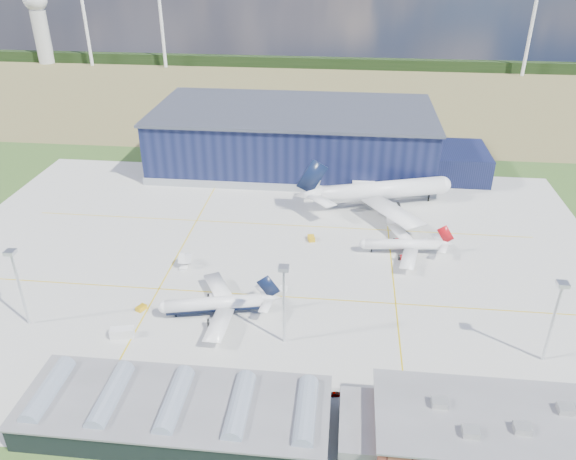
# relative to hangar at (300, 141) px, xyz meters

# --- Properties ---
(ground) EXTENTS (600.00, 600.00, 0.00)m
(ground) POSITION_rel_hangar_xyz_m (-2.81, -94.80, -11.62)
(ground) COLOR #29491B
(ground) RESTS_ON ground
(apron) EXTENTS (220.00, 160.00, 0.08)m
(apron) POSITION_rel_hangar_xyz_m (-2.81, -84.80, -11.59)
(apron) COLOR #A8A8A3
(apron) RESTS_ON ground
(farmland) EXTENTS (600.00, 220.00, 0.01)m
(farmland) POSITION_rel_hangar_xyz_m (-2.81, 125.20, -11.62)
(farmland) COLOR olive
(farmland) RESTS_ON ground
(treeline) EXTENTS (600.00, 8.00, 8.00)m
(treeline) POSITION_rel_hangar_xyz_m (-2.81, 205.20, -7.62)
(treeline) COLOR black
(treeline) RESTS_ON ground
(horizon_dressing) EXTENTS (440.20, 18.00, 70.00)m
(horizon_dressing) POSITION_rel_hangar_xyz_m (-194.11, 199.58, 22.58)
(horizon_dressing) COLOR white
(horizon_dressing) RESTS_ON ground
(hangar) EXTENTS (145.00, 62.00, 26.10)m
(hangar) POSITION_rel_hangar_xyz_m (0.00, 0.00, 0.00)
(hangar) COLOR #101636
(hangar) RESTS_ON ground
(ops_building) EXTENTS (46.00, 23.00, 10.90)m
(ops_building) POSITION_rel_hangar_xyz_m (52.20, -154.81, -6.82)
(ops_building) COLOR brown
(ops_building) RESTS_ON ground
(glass_concourse) EXTENTS (78.00, 23.00, 8.60)m
(glass_concourse) POSITION_rel_hangar_xyz_m (-9.26, -154.80, -7.93)
(glass_concourse) COLOR black
(glass_concourse) RESTS_ON ground
(light_mast_west) EXTENTS (2.60, 2.60, 23.00)m
(light_mast_west) POSITION_rel_hangar_xyz_m (-62.81, -124.80, 3.82)
(light_mast_west) COLOR silver
(light_mast_west) RESTS_ON ground
(light_mast_center) EXTENTS (2.60, 2.60, 23.00)m
(light_mast_center) POSITION_rel_hangar_xyz_m (7.19, -124.80, 3.82)
(light_mast_center) COLOR silver
(light_mast_center) RESTS_ON ground
(light_mast_east) EXTENTS (2.60, 2.60, 23.00)m
(light_mast_east) POSITION_rel_hangar_xyz_m (72.19, -124.80, 3.82)
(light_mast_east) COLOR silver
(light_mast_east) RESTS_ON ground
(airliner_navy) EXTENTS (41.21, 40.65, 11.24)m
(airliner_navy) POSITION_rel_hangar_xyz_m (-13.30, -115.18, -6.00)
(airliner_navy) COLOR white
(airliner_navy) RESTS_ON ground
(airliner_red) EXTENTS (33.89, 33.26, 10.26)m
(airliner_red) POSITION_rel_hangar_xyz_m (40.67, -75.48, -6.49)
(airliner_red) COLOR white
(airliner_red) RESTS_ON ground
(airliner_widebody) EXTENTS (79.44, 78.56, 20.66)m
(airliner_widebody) POSITION_rel_hangar_xyz_m (35.31, -39.80, -1.28)
(airliner_widebody) COLOR white
(airliner_widebody) RESTS_ON ground
(gse_tug_a) EXTENTS (2.50, 4.02, 1.66)m
(gse_tug_a) POSITION_rel_hangar_xyz_m (-10.74, -140.80, -10.79)
(gse_tug_a) COLOR gold
(gse_tug_a) RESTS_ON ground
(gse_tug_b) EXTENTS (2.98, 3.45, 1.26)m
(gse_tug_b) POSITION_rel_hangar_xyz_m (-34.46, -115.50, -10.99)
(gse_tug_b) COLOR gold
(gse_tug_b) RESTS_ON ground
(gse_van_a) EXTENTS (6.51, 3.89, 2.65)m
(gse_van_a) POSITION_rel_hangar_xyz_m (-35.40, -127.52, -10.29)
(gse_van_a) COLOR silver
(gse_van_a) RESTS_ON ground
(gse_cart_a) EXTENTS (2.76, 3.64, 1.43)m
(gse_cart_a) POSITION_rel_hangar_xyz_m (4.14, -102.60, -10.90)
(gse_cart_a) COLOR silver
(gse_cart_a) RESTS_ON ground
(gse_van_b) EXTENTS (3.82, 4.99, 2.08)m
(gse_van_b) POSITION_rel_hangar_xyz_m (49.82, -70.49, -10.58)
(gse_van_b) COLOR silver
(gse_van_b) RESTS_ON ground
(gse_tug_c) EXTENTS (2.93, 3.90, 1.53)m
(gse_tug_c) POSITION_rel_hangar_xyz_m (10.38, -70.06, -10.85)
(gse_tug_c) COLOR gold
(gse_tug_c) RESTS_ON ground
(airstair) EXTENTS (2.93, 5.54, 3.37)m
(airstair) POSITION_rel_hangar_xyz_m (-28.42, -90.87, -9.93)
(airstair) COLOR silver
(airstair) RESTS_ON ground
(car_a) EXTENTS (3.34, 1.76, 1.08)m
(car_a) POSITION_rel_hangar_xyz_m (21.40, -142.80, -11.07)
(car_a) COLOR #99999E
(car_a) RESTS_ON ground
(car_b) EXTENTS (3.49, 2.33, 1.09)m
(car_b) POSITION_rel_hangar_xyz_m (-7.30, -142.80, -11.07)
(car_b) COLOR #99999E
(car_b) RESTS_ON ground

